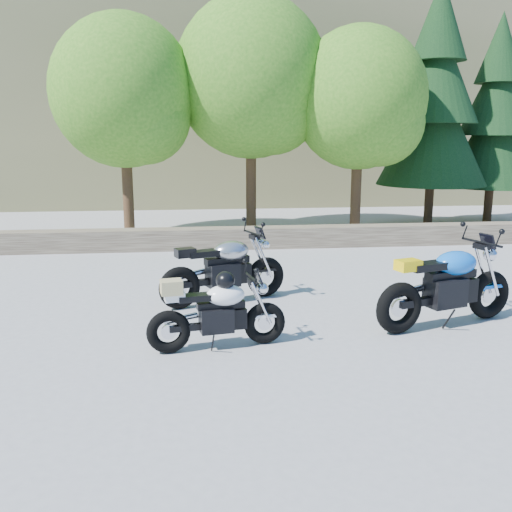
# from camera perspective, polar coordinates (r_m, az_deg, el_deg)

# --- Properties ---
(ground) EXTENTS (90.00, 90.00, 0.00)m
(ground) POSITION_cam_1_polar(r_m,az_deg,el_deg) (8.56, -0.59, -6.34)
(ground) COLOR gray
(ground) RESTS_ON ground
(stone_wall) EXTENTS (22.00, 0.55, 0.50)m
(stone_wall) POSITION_cam_1_polar(r_m,az_deg,el_deg) (13.82, -2.90, 1.80)
(stone_wall) COLOR #4C3F32
(stone_wall) RESTS_ON ground
(hillside) EXTENTS (80.00, 30.00, 15.00)m
(hillside) POSITION_cam_1_polar(r_m,az_deg,el_deg) (36.60, -0.36, 19.53)
(hillside) COLOR brown
(hillside) RESTS_ON ground
(tree_decid_left) EXTENTS (3.67, 3.67, 5.62)m
(tree_decid_left) POSITION_cam_1_polar(r_m,az_deg,el_deg) (15.33, -12.73, 15.23)
(tree_decid_left) COLOR #382314
(tree_decid_left) RESTS_ON ground
(tree_decid_mid) EXTENTS (4.08, 4.08, 6.24)m
(tree_decid_mid) POSITION_cam_1_polar(r_m,az_deg,el_deg) (15.77, -0.09, 16.89)
(tree_decid_mid) COLOR #382314
(tree_decid_mid) RESTS_ON ground
(tree_decid_right) EXTENTS (3.54, 3.54, 5.41)m
(tree_decid_right) POSITION_cam_1_polar(r_m,az_deg,el_deg) (15.71, 10.72, 14.73)
(tree_decid_right) COLOR #382314
(tree_decid_right) RESTS_ON ground
(conifer_near) EXTENTS (3.17, 3.17, 7.06)m
(conifer_near) POSITION_cam_1_polar(r_m,az_deg,el_deg) (17.76, 17.49, 14.64)
(conifer_near) COLOR #382314
(conifer_near) RESTS_ON ground
(conifer_far) EXTENTS (2.82, 2.82, 6.27)m
(conifer_far) POSITION_cam_1_polar(r_m,az_deg,el_deg) (19.24, 22.84, 12.80)
(conifer_far) COLOR #382314
(conifer_far) RESTS_ON ground
(silver_bike) EXTENTS (2.13, 1.01, 1.12)m
(silver_bike) POSITION_cam_1_polar(r_m,az_deg,el_deg) (9.28, -3.13, -1.41)
(silver_bike) COLOR black
(silver_bike) RESTS_ON ground
(white_bike) EXTENTS (1.81, 0.59, 1.01)m
(white_bike) POSITION_cam_1_polar(r_m,az_deg,el_deg) (7.30, -3.94, -5.54)
(white_bike) COLOR black
(white_bike) RESTS_ON ground
(blue_bike) EXTENTS (2.32, 0.99, 1.19)m
(blue_bike) POSITION_cam_1_polar(r_m,az_deg,el_deg) (8.57, 18.61, -2.90)
(blue_bike) COLOR black
(blue_bike) RESTS_ON ground
(backpack) EXTENTS (0.26, 0.23, 0.35)m
(backpack) POSITION_cam_1_polar(r_m,az_deg,el_deg) (11.18, 18.98, -1.70)
(backpack) COLOR black
(backpack) RESTS_ON ground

